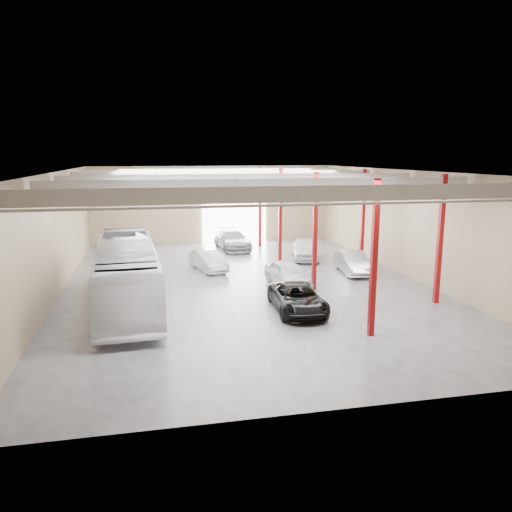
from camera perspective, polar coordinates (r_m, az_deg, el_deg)
name	(u,v)px	position (r m, az deg, el deg)	size (l,w,h in m)	color
depot_shell	(246,204)	(30.91, -1.17, 5.91)	(22.12, 32.12, 7.06)	#434348
coach_bus	(127,274)	(27.20, -14.54, -2.01)	(3.02, 12.90, 3.59)	white
black_sedan	(297,298)	(25.85, 4.76, -4.86)	(2.37, 5.14, 1.43)	black
car_row_a	(288,274)	(30.91, 3.63, -2.03)	(1.81, 4.49, 1.53)	silver
car_row_b	(208,261)	(35.10, -5.48, -0.54)	(1.47, 4.23, 1.39)	silver
car_row_c	(232,240)	(42.88, -2.74, 1.86)	(2.30, 5.65, 1.64)	gray
car_right_near	(352,262)	(34.77, 10.97, -0.73)	(1.58, 4.54, 1.50)	#B6B6BB
car_right_far	(305,249)	(38.93, 5.64, 0.83)	(1.93, 4.79, 1.63)	silver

